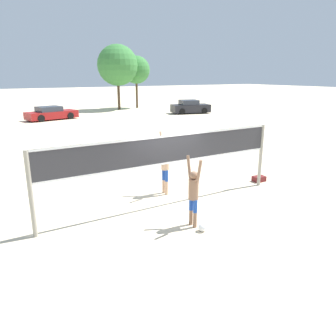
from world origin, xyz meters
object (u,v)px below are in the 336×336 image
object	(u,v)px
volleyball_net	(168,156)
tree_right_cluster	(118,65)
parked_car_mid	(190,107)
player_spiker	(193,191)
player_blocker	(165,162)
volleyball	(202,227)
parked_car_near	(51,114)
gear_bag	(259,179)
tree_left_cluster	(136,70)

from	to	relation	value
volleyball_net	tree_right_cluster	distance (m)	30.94
parked_car_mid	player_spiker	bearing A→B (deg)	-110.47
player_blocker	volleyball	world-z (taller)	player_blocker
volleyball_net	parked_car_near	size ratio (longest dim) A/B	1.69
volleyball_net	player_spiker	bearing A→B (deg)	-94.95
player_spiker	parked_car_near	world-z (taller)	player_spiker
player_spiker	player_blocker	distance (m)	2.72
player_spiker	gear_bag	distance (m)	5.07
player_spiker	gear_bag	xyz separation A→B (m)	(4.59, 1.94, -0.94)
parked_car_near	tree_right_cluster	distance (m)	11.40
parked_car_mid	tree_left_cluster	bearing A→B (deg)	119.44
player_spiker	volleyball	xyz separation A→B (m)	(0.03, -0.42, -0.93)
volleyball	tree_right_cluster	size ratio (longest dim) A/B	0.03
volleyball_net	volleyball	world-z (taller)	volleyball_net
player_blocker	gear_bag	world-z (taller)	player_blocker
gear_bag	parked_car_near	distance (m)	23.60
player_spiker	player_blocker	bearing A→B (deg)	-13.56
volleyball_net	parked_car_mid	world-z (taller)	volleyball_net
parked_car_near	volleyball_net	bearing A→B (deg)	-106.33
volleyball	gear_bag	distance (m)	5.13
volleyball_net	gear_bag	world-z (taller)	volleyball_net
player_blocker	tree_right_cluster	xyz separation A→B (m)	(9.86, 27.91, 3.97)
volleyball	gear_bag	size ratio (longest dim) A/B	0.46
player_spiker	parked_car_near	size ratio (longest dim) A/B	0.41
volleyball_net	tree_left_cluster	xyz separation A→B (m)	(13.18, 29.84, 2.96)
player_blocker	volleyball	bearing A→B (deg)	-11.29
parked_car_mid	tree_left_cluster	size ratio (longest dim) A/B	0.70
volleyball_net	gear_bag	bearing A→B (deg)	4.22
parked_car_near	parked_car_mid	size ratio (longest dim) A/B	1.11
volleyball_net	player_blocker	world-z (taller)	volleyball_net
player_blocker	volleyball	xyz separation A→B (m)	(-0.61, -3.06, -1.06)
parked_car_mid	tree_right_cluster	world-z (taller)	tree_right_cluster
gear_bag	parked_car_mid	bearing A→B (deg)	62.18
tree_left_cluster	tree_right_cluster	size ratio (longest dim) A/B	0.85
parked_car_near	tree_right_cluster	bearing A→B (deg)	16.93
parked_car_near	tree_right_cluster	xyz separation A→B (m)	(9.04, 5.23, 4.57)
gear_bag	tree_left_cluster	size ratio (longest dim) A/B	0.08
volleyball_net	tree_left_cluster	world-z (taller)	tree_left_cluster
player_blocker	tree_right_cluster	world-z (taller)	tree_right_cluster
gear_bag	parked_car_near	bearing A→B (deg)	97.62
player_spiker	tree_left_cluster	distance (m)	34.34
volleyball_net	parked_car_mid	bearing A→B (deg)	53.95
tree_left_cluster	volleyball	bearing A→B (deg)	-112.64
tree_left_cluster	parked_car_mid	bearing A→B (deg)	-74.42
parked_car_near	tree_left_cluster	size ratio (longest dim) A/B	0.77
parked_car_near	gear_bag	bearing A→B (deg)	-95.53
tree_right_cluster	player_blocker	bearing A→B (deg)	-109.45
volleyball_net	tree_right_cluster	world-z (taller)	tree_right_cluster
volleyball	tree_left_cluster	world-z (taller)	tree_left_cluster
volleyball	tree_right_cluster	xyz separation A→B (m)	(10.47, 30.97, 5.04)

